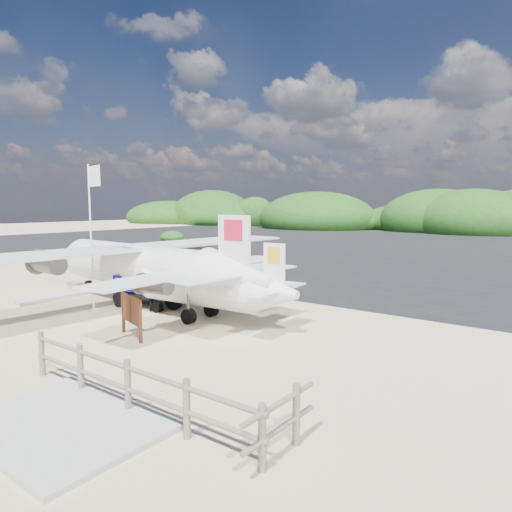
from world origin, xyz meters
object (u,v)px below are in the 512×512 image
Objects in this scene: crew_c at (155,284)px; aircraft_small at (359,239)px; flagpole at (94,311)px; crew_b at (229,281)px; baggage_cart at (155,305)px; crew_a at (231,277)px; signboard at (132,337)px.

aircraft_small is (-8.25, 35.25, -0.96)m from crew_c.
crew_c is 36.22m from aircraft_small.
aircraft_small is at bearing 100.06° from flagpole.
crew_b is 0.96× the size of crew_c.
crew_c is (0.80, -0.64, 0.96)m from baggage_cart.
baggage_cart is 35.41m from aircraft_small.
flagpole is 5.20m from crew_a.
aircraft_small reaches higher than baggage_cart.
crew_a reaches higher than aircraft_small.
signboard is 0.81× the size of crew_a.
crew_a is at bearing 28.82° from baggage_cart.
aircraft_small is at bearing -83.54° from crew_b.
aircraft_small is (-7.45, 34.62, 0.00)m from baggage_cart.
baggage_cart is 4.22m from signboard.
flagpole reaches higher than aircraft_small.
crew_c reaches higher than crew_a.
crew_a is (-1.01, 5.58, 0.92)m from signboard.
crew_a is at bearing -104.22° from crew_c.
crew_a is 1.00× the size of crew_b.
crew_b is at bearing 112.86° from signboard.
crew_b is at bearing 102.61° from aircraft_small.
signboard is at bearing 101.30° from aircraft_small.
aircraft_small is at bearing 77.16° from baggage_cart.
signboard is (3.73, -1.24, 0.00)m from flagpole.
flagpole is at bearing 40.00° from crew_c.
flagpole reaches higher than crew_a.
crew_c is (1.76, 1.31, 0.96)m from flagpole.
signboard is at bearing -18.42° from flagpole.
crew_b is at bearing 110.97° from crew_a.
aircraft_small is at bearing 122.16° from signboard.
flagpole is (-0.96, -1.95, 0.00)m from baggage_cart.
crew_c is (-0.96, -3.03, 0.04)m from crew_a.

